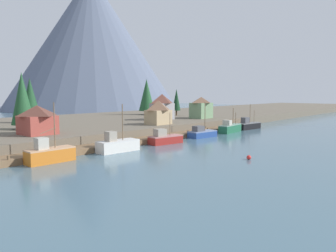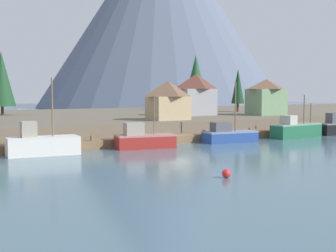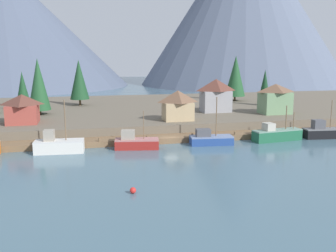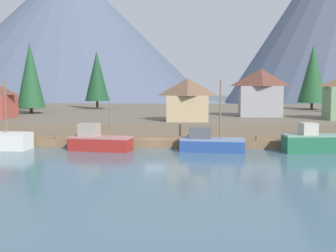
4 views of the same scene
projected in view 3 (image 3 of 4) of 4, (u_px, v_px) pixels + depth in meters
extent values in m
cube|color=#476675|center=(150.00, 126.00, 84.06)|extent=(400.00, 400.00, 1.00)
cube|color=brown|center=(168.00, 139.00, 66.63)|extent=(80.00, 4.00, 1.00)
cylinder|color=brown|center=(49.00, 145.00, 60.42)|extent=(0.36, 0.36, 1.60)
cylinder|color=brown|center=(100.00, 143.00, 62.19)|extent=(0.36, 0.36, 1.60)
cylinder|color=brown|center=(147.00, 140.00, 63.96)|extent=(0.36, 0.36, 1.60)
cylinder|color=brown|center=(192.00, 138.00, 65.74)|extent=(0.36, 0.36, 1.60)
cylinder|color=brown|center=(235.00, 136.00, 67.51)|extent=(0.36, 0.36, 1.60)
cylinder|color=brown|center=(275.00, 134.00, 69.29)|extent=(0.36, 0.36, 1.60)
cylinder|color=brown|center=(314.00, 132.00, 71.06)|extent=(0.36, 0.36, 1.60)
cube|color=#665B4C|center=(141.00, 111.00, 95.23)|extent=(400.00, 56.00, 2.50)
cone|color=#4C566B|center=(4.00, 26.00, 187.86)|extent=(122.67, 122.67, 59.92)
cone|color=slate|center=(244.00, 4.00, 197.12)|extent=(108.48, 108.48, 84.09)
cube|color=silver|center=(59.00, 147.00, 58.82)|extent=(7.69, 3.40, 1.78)
cube|color=silver|center=(59.00, 141.00, 58.64)|extent=(7.69, 3.40, 0.20)
cube|color=gray|center=(49.00, 135.00, 58.26)|extent=(1.68, 1.74, 1.68)
cylinder|color=brown|center=(65.00, 120.00, 58.20)|extent=(0.17, 0.17, 6.27)
cube|color=maroon|center=(137.00, 144.00, 61.38)|extent=(7.41, 3.77, 1.43)
cube|color=#AD6C6A|center=(137.00, 139.00, 61.23)|extent=(7.41, 3.77, 0.20)
cube|color=gray|center=(128.00, 135.00, 60.99)|extent=(2.43, 2.08, 1.46)
cylinder|color=brown|center=(144.00, 125.00, 60.85)|extent=(0.12, 0.12, 4.62)
cube|color=navy|center=(211.00, 141.00, 64.32)|extent=(7.49, 3.60, 1.28)
cube|color=#6C7DA2|center=(211.00, 136.00, 64.18)|extent=(7.49, 3.60, 0.20)
cube|color=#4C4C51|center=(203.00, 133.00, 63.89)|extent=(2.58, 2.00, 1.23)
cylinder|color=brown|center=(216.00, 117.00, 63.65)|extent=(0.18, 0.18, 6.64)
cube|color=#1E5B3D|center=(277.00, 136.00, 67.11)|extent=(9.32, 3.47, 1.82)
cube|color=gray|center=(277.00, 130.00, 66.92)|extent=(9.32, 3.47, 0.20)
cube|color=#B2AD9E|center=(269.00, 127.00, 66.17)|extent=(1.86, 2.10, 1.30)
cylinder|color=brown|center=(286.00, 117.00, 67.11)|extent=(0.18, 0.18, 4.23)
cylinder|color=brown|center=(294.00, 120.00, 67.77)|extent=(0.15, 0.15, 2.98)
cube|color=black|center=(327.00, 134.00, 69.46)|extent=(8.92, 3.30, 1.62)
cube|color=slate|center=(327.00, 129.00, 69.29)|extent=(8.92, 3.30, 0.20)
cube|color=#4C4C51|center=(318.00, 124.00, 68.89)|extent=(2.23, 1.73, 1.61)
cylinder|color=brown|center=(331.00, 114.00, 68.88)|extent=(0.14, 0.14, 5.22)
cube|color=#9E4238|center=(23.00, 114.00, 70.44)|extent=(5.51, 5.88, 3.49)
pyramid|color=brown|center=(22.00, 99.00, 69.94)|extent=(5.78, 6.18, 1.93)
cube|color=tan|center=(178.00, 111.00, 73.64)|extent=(5.62, 4.28, 3.53)
pyramid|color=brown|center=(178.00, 96.00, 73.10)|extent=(5.90, 4.50, 2.34)
cube|color=#6B8E66|center=(275.00, 103.00, 82.03)|extent=(6.24, 4.58, 4.71)
pyramid|color=brown|center=(276.00, 88.00, 81.44)|extent=(6.56, 4.81, 1.80)
cube|color=gray|center=(216.00, 101.00, 84.60)|extent=(6.41, 4.11, 4.75)
pyramid|color=brown|center=(216.00, 85.00, 83.92)|extent=(6.73, 4.32, 2.66)
cylinder|color=#4C3823|center=(40.00, 112.00, 80.98)|extent=(0.50, 0.50, 1.02)
cone|color=#1E4C28|center=(38.00, 84.00, 79.88)|extent=(4.73, 4.73, 11.00)
cylinder|color=#4C3823|center=(24.00, 105.00, 91.98)|extent=(0.50, 0.50, 1.30)
cone|color=#194223|center=(23.00, 87.00, 91.19)|extent=(3.14, 3.14, 7.45)
cylinder|color=#4C3823|center=(264.00, 102.00, 96.22)|extent=(0.50, 0.50, 1.75)
cone|color=#14381E|center=(265.00, 84.00, 95.39)|extent=(2.77, 2.77, 7.34)
cylinder|color=#4C3823|center=(235.00, 98.00, 106.17)|extent=(0.50, 0.50, 1.36)
cone|color=#1E4C28|center=(235.00, 76.00, 105.02)|extent=(5.59, 5.59, 11.23)
cylinder|color=#4C3823|center=(80.00, 102.00, 96.18)|extent=(0.50, 0.50, 1.61)
cone|color=#194223|center=(79.00, 80.00, 95.13)|extent=(4.80, 4.80, 9.91)
sphere|color=red|center=(133.00, 190.00, 41.30)|extent=(0.70, 0.70, 0.70)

